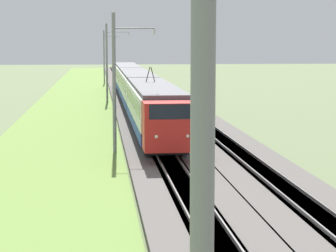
# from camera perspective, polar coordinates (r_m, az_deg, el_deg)

# --- Properties ---
(ballast_main) EXTENTS (240.00, 4.40, 0.30)m
(ballast_main) POSITION_cam_1_polar(r_m,az_deg,el_deg) (51.64, -1.89, 0.06)
(ballast_main) COLOR #605B56
(ballast_main) RESTS_ON ground
(ballast_adjacent) EXTENTS (240.00, 4.40, 0.30)m
(ballast_adjacent) POSITION_cam_1_polar(r_m,az_deg,el_deg) (52.13, 2.85, 0.12)
(ballast_adjacent) COLOR #605B56
(ballast_adjacent) RESTS_ON ground
(track_main) EXTENTS (240.00, 1.57, 0.45)m
(track_main) POSITION_cam_1_polar(r_m,az_deg,el_deg) (51.64, -1.89, 0.07)
(track_main) COLOR #4C4238
(track_main) RESTS_ON ground
(track_adjacent) EXTENTS (240.00, 1.57, 0.45)m
(track_adjacent) POSITION_cam_1_polar(r_m,az_deg,el_deg) (52.13, 2.85, 0.13)
(track_adjacent) COLOR #4C4238
(track_adjacent) RESTS_ON ground
(grass_verge) EXTENTS (240.00, 8.26, 0.12)m
(grass_verge) POSITION_cam_1_polar(r_m,az_deg,el_deg) (51.59, -9.06, -0.14)
(grass_verge) COLOR olive
(grass_verge) RESTS_ON ground
(passenger_train) EXTENTS (62.39, 2.97, 4.90)m
(passenger_train) POSITION_cam_1_polar(r_m,az_deg,el_deg) (64.62, -2.76, 3.40)
(passenger_train) COLOR red
(passenger_train) RESTS_ON ground
(catenary_mast_mid) EXTENTS (0.22, 2.56, 8.37)m
(catenary_mast_mid) POSITION_cam_1_polar(r_m,az_deg,el_deg) (38.72, -4.62, 3.83)
(catenary_mast_mid) COLOR slate
(catenary_mast_mid) RESTS_ON ground
(catenary_mast_far) EXTENTS (0.22, 2.56, 8.68)m
(catenary_mast_far) POSITION_cam_1_polar(r_m,az_deg,el_deg) (71.67, -5.31, 5.52)
(catenary_mast_far) COLOR slate
(catenary_mast_far) RESTS_ON ground
(catenary_mast_distant) EXTENTS (0.22, 2.56, 8.56)m
(catenary_mast_distant) POSITION_cam_1_polar(r_m,az_deg,el_deg) (104.65, -5.56, 6.03)
(catenary_mast_distant) COLOR slate
(catenary_mast_distant) RESTS_ON ground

